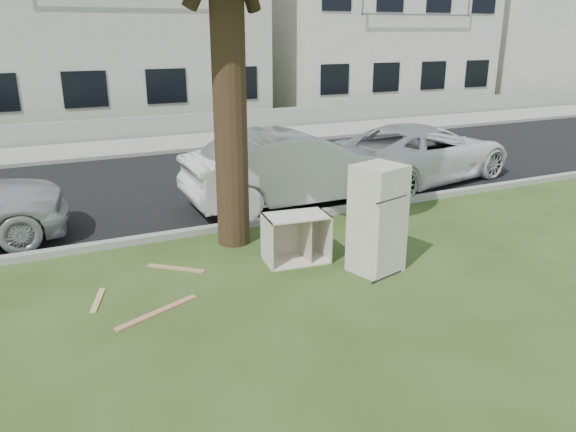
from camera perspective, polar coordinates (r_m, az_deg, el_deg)
name	(u,v)px	position (r m, az deg, el deg)	size (l,w,h in m)	color
ground	(302,277)	(8.33, 1.41, -6.25)	(120.00, 120.00, 0.00)	#2D4016
road	(189,183)	(13.65, -9.98, 3.35)	(120.00, 7.00, 0.01)	black
kerb_near	(242,227)	(10.41, -4.65, -1.17)	(120.00, 0.18, 0.12)	gray
kerb_far	(156,155)	(17.02, -13.26, 6.07)	(120.00, 0.18, 0.12)	gray
sidewalk	(146,146)	(18.41, -14.26, 6.91)	(120.00, 2.80, 0.01)	gray
low_wall	(135,128)	(19.90, -15.28, 8.66)	(120.00, 0.15, 0.70)	gray
townhouse_center	(104,24)	(24.50, -18.22, 18.05)	(11.22, 8.16, 7.44)	beige
townhouse_right	(362,32)	(28.75, 7.49, 18.07)	(10.20, 8.16, 6.84)	white
filler_right	(557,36)	(38.45, 25.68, 16.19)	(16.00, 9.00, 6.40)	beige
fridge	(377,219)	(8.38, 9.07, -0.33)	(0.67, 0.62, 1.63)	silver
cabinet	(296,238)	(8.76, 0.81, -2.25)	(0.98, 0.61, 0.77)	silver
plank_a	(158,312)	(7.52, -13.11, -9.49)	(1.23, 0.10, 0.02)	#B47857
plank_b	(176,268)	(8.77, -11.31, -5.23)	(0.94, 0.09, 0.02)	tan
plank_c	(98,300)	(8.06, -18.75, -8.09)	(0.72, 0.08, 0.02)	tan
car_center	(296,168)	(11.65, 0.82, 4.92)	(1.62, 4.64, 1.53)	silver
car_right	(421,152)	(13.95, 13.34, 6.33)	(2.28, 4.94, 1.37)	white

